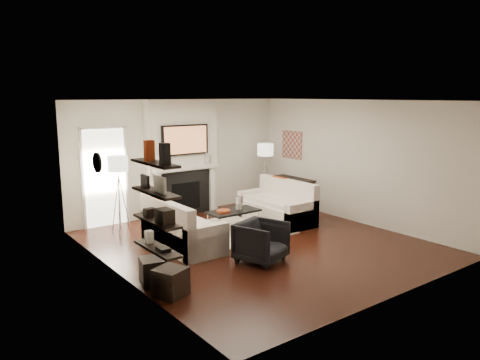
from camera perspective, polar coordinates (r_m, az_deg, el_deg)
room_envelope at (r=8.70m, az=2.36°, el=0.72°), size 6.00×6.00×6.00m
chimney_breast at (r=11.06m, az=-7.07°, el=2.72°), size 1.80×0.25×2.70m
fireplace_surround at (r=11.08m, az=-6.63°, el=-1.61°), size 1.30×0.02×1.04m
firebox at (r=11.09m, az=-6.61°, el=-1.96°), size 0.75×0.02×0.65m
mantel_pilaster_l at (r=10.72m, az=-9.88°, el=-1.94°), size 0.12×0.08×1.10m
mantel_pilaster_r at (r=11.42m, az=-3.43°, el=-1.04°), size 0.12×0.08×1.10m
mantel_shelf at (r=10.93m, az=-6.56°, el=1.43°), size 1.70×0.18×0.07m
tv_body at (r=10.87m, az=-6.70°, el=4.88°), size 1.20×0.06×0.70m
tv_screen at (r=10.84m, az=-6.62°, el=4.87°), size 1.10×0.00×0.62m
candlestick_l_tall at (r=10.65m, az=-9.17°, el=2.13°), size 0.04×0.04×0.30m
candlestick_l_short at (r=10.60m, az=-9.79°, el=1.91°), size 0.04×0.04×0.24m
candlestick_r_tall at (r=11.20m, az=-4.17°, el=2.64°), size 0.04×0.04×0.30m
candlestick_r_short at (r=11.27m, az=-3.61°, el=2.54°), size 0.04×0.04×0.24m
hallway_panel at (r=10.42m, az=-16.19°, el=0.25°), size 0.90×0.02×2.10m
door_trim_l at (r=10.25m, az=-18.65°, el=-0.05°), size 0.06×0.06×2.16m
door_trim_r at (r=10.58m, az=-13.72°, el=0.51°), size 0.06×0.06×2.16m
door_trim_top at (r=10.28m, az=-16.45°, el=6.18°), size 1.02×0.06×0.06m
rug at (r=9.72m, az=-2.40°, el=-6.39°), size 2.60×2.00×0.01m
loveseat_left_base at (r=8.83m, az=-6.95°, el=-6.81°), size 0.85×1.80×0.42m
loveseat_left_back at (r=8.59m, az=-8.94°, el=-5.16°), size 0.18×1.80×0.80m
loveseat_left_arm_n at (r=8.14m, az=-4.10°, el=-7.59°), size 0.85×0.18×0.60m
loveseat_left_arm_s at (r=9.49m, az=-9.40°, el=-5.08°), size 0.85×0.18×0.60m
loveseat_left_cushion at (r=8.78m, az=-6.70°, el=-5.13°), size 0.63×1.44×0.10m
pillow_left_orange at (r=8.80m, az=-9.89°, el=-3.44°), size 0.10×0.42×0.42m
pillow_left_charcoal at (r=8.28m, az=-8.01°, el=-4.32°), size 0.10×0.40×0.40m
loveseat_right_base at (r=10.50m, az=4.45°, el=-3.98°), size 0.85×1.80×0.42m
loveseat_right_back at (r=10.64m, az=5.84°, el=-2.06°), size 0.18×1.80×0.80m
loveseat_right_arm_n at (r=9.90m, az=7.55°, el=-4.39°), size 0.85×0.18×0.60m
loveseat_right_arm_s at (r=11.08m, az=1.70°, el=-2.71°), size 0.85×0.18×0.60m
loveseat_right_cushion at (r=10.40m, az=4.27°, el=-2.64°), size 0.63×1.44×0.10m
pillow_right_orange at (r=10.82m, az=4.79°, el=-0.73°), size 0.10×0.42×0.42m
pillow_right_charcoal at (r=10.39m, az=6.97°, el=-1.29°), size 0.10×0.40×0.40m
coffee_table at (r=9.80m, az=-0.82°, el=-3.85°), size 1.10×0.55×0.04m
coffee_leg_nw at (r=9.40m, az=-2.51°, el=-5.80°), size 0.02×0.02×0.38m
coffee_leg_ne at (r=9.98m, az=2.26°, el=-4.84°), size 0.02×0.02×0.38m
coffee_leg_sw at (r=9.76m, az=-3.97°, el=-5.21°), size 0.02×0.02×0.38m
coffee_leg_se at (r=10.31m, az=0.72°, el=-4.33°), size 0.02×0.02×0.38m
hurricane_glass at (r=9.85m, az=-0.11°, el=-2.82°), size 0.16×0.16×0.28m
hurricane_candle at (r=9.86m, az=-0.11°, el=-3.19°), size 0.09×0.09×0.13m
copper_bowl at (r=9.65m, az=-2.02°, el=-3.80°), size 0.29×0.29×0.05m
armchair at (r=8.01m, az=2.62°, el=-7.29°), size 0.92×0.90×0.76m
lamp_left_post at (r=9.80m, az=-14.45°, el=-2.97°), size 0.02×0.02×1.20m
lamp_left_shade at (r=9.65m, az=-14.68°, el=1.95°), size 0.40×0.40×0.30m
lamp_left_leg_a at (r=9.85m, az=-13.86°, el=-2.89°), size 0.25×0.02×1.23m
lamp_left_leg_b at (r=9.87m, az=-14.96°, el=-2.90°), size 0.14×0.22×1.23m
lamp_left_leg_c at (r=9.70m, az=-14.54°, el=-3.12°), size 0.14×0.22×1.23m
lamp_right_post at (r=11.86m, az=3.07°, el=-0.37°), size 0.02×0.02×1.20m
lamp_right_shade at (r=11.73m, az=3.11°, el=3.71°), size 0.40×0.40×0.30m
lamp_right_leg_a at (r=11.93m, az=3.48°, el=-0.31°), size 0.25×0.02×1.23m
lamp_right_leg_b at (r=11.89m, az=2.57°, el=-0.33°), size 0.14×0.22×1.23m
lamp_right_leg_c at (r=11.75m, az=3.16°, el=-0.47°), size 0.14×0.22×1.23m
console_top at (r=11.80m, az=6.61°, el=0.16°), size 0.35×1.20×0.04m
console_leg_n at (r=11.48m, az=8.45°, el=-2.07°), size 0.30×0.04×0.71m
console_leg_s at (r=12.26m, az=4.81°, el=-1.20°), size 0.30×0.04×0.71m
wall_art at (r=11.99m, az=6.35°, el=4.29°), size 0.03×0.70×0.70m
shelf_bottom at (r=6.65m, az=-10.02°, el=-8.26°), size 0.25×1.00×0.03m
shelf_lower at (r=6.54m, az=-10.13°, el=-4.93°), size 0.25×1.00×0.04m
shelf_upper at (r=6.44m, az=-10.24°, el=-1.50°), size 0.25×1.00×0.04m
shelf_top at (r=6.37m, az=-10.35°, el=2.02°), size 0.25×1.00×0.04m
decor_magfile_a at (r=6.09m, az=-9.15°, el=3.17°), size 0.12×0.10×0.28m
decor_magfile_b at (r=6.49m, az=-11.00°, el=3.55°), size 0.12×0.10×0.28m
decor_frame_a at (r=6.31m, az=-9.76°, el=-0.56°), size 0.04×0.30×0.22m
decor_frame_b at (r=6.71m, az=-11.50°, el=-0.14°), size 0.04×0.22×0.18m
decor_wine_rack at (r=6.29m, az=-9.15°, el=-4.39°), size 0.18×0.25×0.20m
decor_box_small at (r=6.70m, az=-10.95°, el=-3.90°), size 0.15×0.12×0.12m
decor_books at (r=6.50m, az=-9.35°, el=-8.30°), size 0.14×0.20×0.05m
decor_box_tall at (r=6.84m, az=-11.02°, el=-6.83°), size 0.10×0.10×0.18m
clock_rim at (r=8.10m, az=-17.02°, el=2.06°), size 0.04×0.34×0.34m
clock_face at (r=8.10m, az=-16.86°, el=2.07°), size 0.01×0.29×0.29m
ottoman_near at (r=7.25m, az=-10.41°, el=-10.87°), size 0.49×0.49×0.40m
ottoman_far at (r=6.83m, az=-8.46°, el=-12.18°), size 0.52×0.52×0.40m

